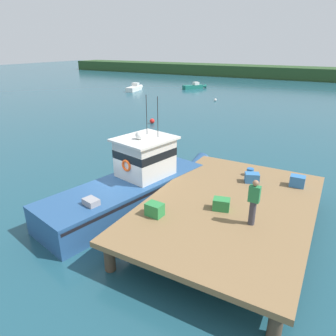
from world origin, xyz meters
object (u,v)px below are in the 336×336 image
at_px(crate_single_by_cleat, 221,204).
at_px(moored_boat_far_right, 194,86).
at_px(mooring_buoy_spare_mooring, 152,121).
at_px(mooring_buoy_inshore, 215,100).
at_px(crate_stack_mid_dock, 297,181).
at_px(deckhand_by_the_boat, 254,202).
at_px(bait_bucket, 250,172).
at_px(moored_boat_far_left, 135,88).
at_px(crate_single_far, 155,209).
at_px(crate_stack_near_edge, 252,178).
at_px(main_fishing_boat, 136,183).

height_order(crate_single_by_cleat, moored_boat_far_right, crate_single_by_cleat).
bearing_deg(moored_boat_far_right, mooring_buoy_spare_mooring, -74.47).
bearing_deg(mooring_buoy_inshore, mooring_buoy_spare_mooring, -93.07).
relative_size(crate_single_by_cleat, moored_boat_far_right, 0.15).
height_order(crate_stack_mid_dock, deckhand_by_the_boat, deckhand_by_the_boat).
xyz_separation_m(deckhand_by_the_boat, mooring_buoy_spare_mooring, (-13.09, 14.57, -1.83)).
height_order(crate_single_by_cleat, mooring_buoy_spare_mooring, crate_single_by_cleat).
relative_size(bait_bucket, moored_boat_far_left, 0.07).
bearing_deg(crate_stack_mid_dock, crate_single_by_cleat, -121.70).
xyz_separation_m(crate_single_far, deckhand_by_the_boat, (3.15, 1.12, 0.62)).
bearing_deg(crate_single_far, moored_boat_far_right, 112.76).
relative_size(moored_boat_far_left, moored_boat_far_right, 1.19).
distance_m(crate_stack_mid_dock, crate_stack_near_edge, 1.88).
distance_m(crate_single_by_cleat, mooring_buoy_inshore, 30.48).
height_order(crate_single_far, moored_boat_far_right, crate_single_far).
bearing_deg(deckhand_by_the_boat, crate_stack_mid_dock, 76.88).
distance_m(crate_single_by_cleat, deckhand_by_the_boat, 1.46).
bearing_deg(moored_boat_far_right, deckhand_by_the_boat, -62.79).
distance_m(main_fishing_boat, moored_boat_far_right, 39.70).
bearing_deg(crate_single_by_cleat, moored_boat_far_right, 115.99).
bearing_deg(deckhand_by_the_boat, moored_boat_far_left, 130.46).
xyz_separation_m(bait_bucket, mooring_buoy_spare_mooring, (-11.92, 10.44, -1.14)).
bearing_deg(main_fishing_boat, crate_stack_near_edge, 25.63).
xyz_separation_m(deckhand_by_the_boat, mooring_buoy_inshore, (-12.32, 28.80, -1.89)).
xyz_separation_m(main_fishing_boat, crate_single_by_cleat, (4.33, -0.72, 0.41)).
distance_m(deckhand_by_the_boat, mooring_buoy_inshore, 31.39).
bearing_deg(main_fishing_boat, crate_single_far, -43.31).
xyz_separation_m(crate_single_by_cleat, crate_single_far, (-1.92, -1.56, 0.02)).
height_order(main_fishing_boat, moored_boat_far_left, main_fishing_boat).
distance_m(main_fishing_boat, crate_single_by_cleat, 4.41).
relative_size(crate_stack_near_edge, mooring_buoy_spare_mooring, 1.31).
bearing_deg(moored_boat_far_right, moored_boat_far_left, -137.77).
xyz_separation_m(crate_single_by_cleat, moored_boat_far_right, (-18.44, 37.82, -1.05)).
xyz_separation_m(crate_stack_mid_dock, moored_boat_far_left, (-27.89, 27.71, -1.04)).
height_order(crate_single_by_cleat, bait_bucket, crate_single_by_cleat).
relative_size(deckhand_by_the_boat, moored_boat_far_left, 0.35).
bearing_deg(mooring_buoy_spare_mooring, crate_single_by_cleat, -50.00).
bearing_deg(crate_single_far, main_fishing_boat, 136.69).
relative_size(deckhand_by_the_boat, mooring_buoy_inshore, 4.96).
height_order(bait_bucket, mooring_buoy_spare_mooring, bait_bucket).
xyz_separation_m(deckhand_by_the_boat, moored_boat_far_left, (-26.98, 31.63, -1.65)).
bearing_deg(deckhand_by_the_boat, moored_boat_far_right, 117.21).
relative_size(moored_boat_far_left, mooring_buoy_inshore, 14.35).
height_order(crate_stack_near_edge, moored_boat_far_right, crate_stack_near_edge).
xyz_separation_m(crate_single_far, mooring_buoy_inshore, (-9.17, 29.92, -1.27)).
xyz_separation_m(crate_stack_near_edge, mooring_buoy_spare_mooring, (-12.19, 11.16, -1.18)).
bearing_deg(moored_boat_far_left, crate_single_far, -53.97).
bearing_deg(crate_single_far, bait_bucket, 69.24).
xyz_separation_m(crate_single_by_cleat, deckhand_by_the_boat, (1.24, -0.44, 0.64)).
bearing_deg(mooring_buoy_spare_mooring, moored_boat_far_left, 129.15).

